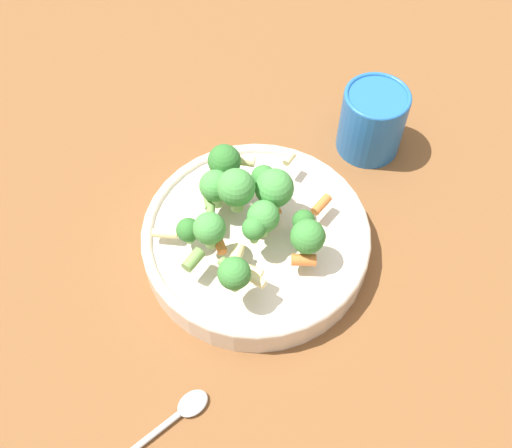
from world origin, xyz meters
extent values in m
plane|color=brown|center=(0.00, 0.00, 0.00)|extent=(3.00, 3.00, 0.00)
cylinder|color=beige|center=(0.00, 0.00, 0.02)|extent=(0.28, 0.28, 0.04)
torus|color=beige|center=(0.00, 0.00, 0.04)|extent=(0.28, 0.28, 0.01)
cylinder|color=#8CB766|center=(0.03, -0.05, 0.05)|extent=(0.01, 0.01, 0.01)
sphere|color=#33722D|center=(0.03, -0.05, 0.07)|extent=(0.03, 0.03, 0.03)
cylinder|color=#8CB766|center=(0.03, -0.01, 0.06)|extent=(0.02, 0.02, 0.02)
sphere|color=#479342|center=(0.03, -0.01, 0.10)|extent=(0.05, 0.05, 0.05)
cylinder|color=#8CB766|center=(0.04, 0.02, 0.07)|extent=(0.01, 0.01, 0.01)
sphere|color=#3D8438|center=(0.04, 0.02, 0.09)|extent=(0.03, 0.03, 0.03)
cylinder|color=#8CB766|center=(-0.09, -0.03, 0.07)|extent=(0.01, 0.01, 0.01)
sphere|color=#3D8438|center=(-0.09, -0.03, 0.10)|extent=(0.04, 0.04, 0.04)
cylinder|color=#8CB766|center=(0.00, 0.06, 0.06)|extent=(0.01, 0.01, 0.02)
sphere|color=#479342|center=(0.00, 0.06, 0.09)|extent=(0.04, 0.04, 0.04)
cylinder|color=#8CB766|center=(-0.05, 0.03, 0.07)|extent=(0.01, 0.01, 0.02)
sphere|color=#479342|center=(-0.05, 0.03, 0.10)|extent=(0.04, 0.04, 0.04)
cylinder|color=#8CB766|center=(0.00, -0.07, 0.06)|extent=(0.01, 0.01, 0.02)
sphere|color=#3D8438|center=(0.00, -0.07, 0.09)|extent=(0.04, 0.04, 0.04)
cylinder|color=#8CB766|center=(-0.06, 0.06, 0.05)|extent=(0.01, 0.01, 0.01)
sphere|color=#33722D|center=(-0.06, 0.06, 0.07)|extent=(0.03, 0.03, 0.03)
cylinder|color=#8CB766|center=(-0.02, -0.01, 0.07)|extent=(0.01, 0.01, 0.01)
sphere|color=#3D8438|center=(-0.02, -0.01, 0.09)|extent=(0.03, 0.03, 0.03)
cylinder|color=#8CB766|center=(0.03, 0.07, 0.07)|extent=(0.01, 0.01, 0.01)
sphere|color=#33722D|center=(0.03, 0.07, 0.10)|extent=(0.04, 0.04, 0.04)
cylinder|color=#8CB766|center=(0.00, 0.03, 0.08)|extent=(0.02, 0.02, 0.02)
sphere|color=#479342|center=(0.00, 0.03, 0.11)|extent=(0.04, 0.04, 0.04)
cylinder|color=#8CB766|center=(-0.01, -0.01, 0.06)|extent=(0.01, 0.01, 0.02)
sphere|color=#479342|center=(-0.01, -0.01, 0.09)|extent=(0.04, 0.04, 0.04)
cylinder|color=beige|center=(-0.05, -0.01, 0.06)|extent=(0.03, 0.02, 0.01)
cylinder|color=#729E4C|center=(0.02, 0.06, 0.05)|extent=(0.03, 0.02, 0.01)
cylinder|color=#729E4C|center=(-0.01, 0.06, 0.07)|extent=(0.02, 0.02, 0.01)
cylinder|color=beige|center=(-0.06, -0.03, 0.07)|extent=(0.01, 0.03, 0.01)
cylinder|color=beige|center=(-0.07, 0.08, 0.05)|extent=(0.02, 0.03, 0.01)
cylinder|color=beige|center=(-0.07, -0.05, 0.08)|extent=(0.01, 0.02, 0.01)
cylinder|color=#729E4C|center=(0.02, 0.05, 0.06)|extent=(0.03, 0.02, 0.01)
cylinder|color=#729E4C|center=(-0.03, 0.05, 0.07)|extent=(0.03, 0.02, 0.01)
cylinder|color=orange|center=(0.02, -0.01, 0.05)|extent=(0.03, 0.02, 0.01)
cylinder|color=orange|center=(0.06, -0.05, 0.06)|extent=(0.03, 0.01, 0.01)
cylinder|color=#729E4C|center=(-0.09, 0.03, 0.07)|extent=(0.03, 0.01, 0.01)
cylinder|color=#729E4C|center=(-0.07, -0.01, 0.06)|extent=(0.02, 0.02, 0.01)
cylinder|color=orange|center=(-0.02, -0.07, 0.06)|extent=(0.03, 0.03, 0.01)
cylinder|color=beige|center=(0.06, 0.05, 0.08)|extent=(0.02, 0.02, 0.01)
cylinder|color=beige|center=(0.10, 0.01, 0.07)|extent=(0.02, 0.01, 0.01)
cylinder|color=orange|center=(-0.05, 0.02, 0.06)|extent=(0.02, 0.03, 0.01)
cylinder|color=#2366B2|center=(0.23, -0.04, 0.05)|extent=(0.09, 0.09, 0.10)
torus|color=#2366B2|center=(0.23, -0.04, 0.10)|extent=(0.09, 0.09, 0.01)
ellipsoid|color=silver|center=(-0.20, -0.05, 0.01)|extent=(0.04, 0.04, 0.01)
camera|label=1|loc=(-0.33, -0.21, 0.65)|focal=42.00mm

